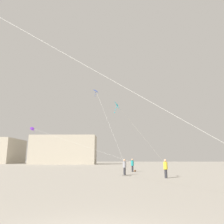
% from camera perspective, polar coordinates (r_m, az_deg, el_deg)
% --- Properties ---
extents(person_in_teal, '(0.40, 0.40, 1.84)m').
position_cam_1_polar(person_in_teal, '(31.75, 5.46, -13.76)').
color(person_in_teal, '#2D2D33').
rests_on(person_in_teal, ground_plane).
extents(person_in_yellow, '(0.39, 0.39, 1.78)m').
position_cam_1_polar(person_in_yellow, '(21.93, 14.08, -14.17)').
color(person_in_yellow, '#2D2D33').
rests_on(person_in_yellow, ground_plane).
extents(person_in_grey, '(0.39, 0.39, 1.78)m').
position_cam_1_polar(person_in_grey, '(25.48, 3.35, -14.20)').
color(person_in_grey, '#2D2D33').
rests_on(person_in_grey, ground_plane).
extents(kite_cyan_diamond, '(4.90, 3.36, 5.59)m').
position_cam_1_polar(kite_cyan_diamond, '(19.15, 1.56, 1.62)').
color(kite_cyan_diamond, '#1EB2C6').
extents(kite_cobalt_diamond, '(4.31, 2.72, 9.83)m').
position_cam_1_polar(kite_cobalt_diamond, '(29.12, -4.24, 5.46)').
color(kite_cobalt_diamond, blue).
extents(kite_violet_diamond, '(17.18, 4.51, 5.93)m').
position_cam_1_polar(kite_violet_diamond, '(38.70, -19.65, -4.47)').
color(kite_violet_diamond, purple).
extents(building_centre_hall, '(22.54, 9.06, 9.84)m').
position_cam_1_polar(building_centre_hall, '(78.17, -12.69, -9.82)').
color(building_centre_hall, '#B2A893').
rests_on(building_centre_hall, ground_plane).
extents(handbag_beside_flyer, '(0.30, 0.34, 0.24)m').
position_cam_1_polar(handbag_beside_flyer, '(31.90, 6.13, -15.33)').
color(handbag_beside_flyer, brown).
rests_on(handbag_beside_flyer, ground_plane).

